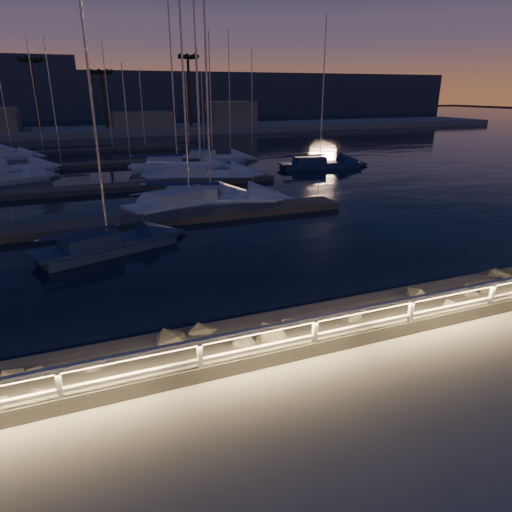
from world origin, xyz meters
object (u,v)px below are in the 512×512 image
Objects in this scene: sailboat_d at (207,198)px; sailboat_g at (175,166)px; sailboat_k at (210,157)px; sailboat_l at (198,174)px; sailboat_b at (105,244)px; guard_rail at (276,334)px; sailboat_c at (186,201)px; sailboat_h at (317,163)px.

sailboat_g is (0.95, 13.89, 0.01)m from sailboat_d.
sailboat_k is 0.80× the size of sailboat_l.
guard_rail is at bearing -94.66° from sailboat_b.
sailboat_b reaches higher than guard_rail.
sailboat_b is at bearing -147.76° from sailboat_c.
sailboat_d is (6.90, 7.21, 0.05)m from sailboat_b.
sailboat_l reaches higher than guard_rail.
sailboat_d is at bearing 26.65° from sailboat_b.
sailboat_d reaches higher than sailboat_c.
sailboat_b is 0.88× the size of sailboat_k.
sailboat_d is at bearing -79.61° from sailboat_g.
sailboat_b is at bearing 104.95° from guard_rail.
sailboat_c is at bearing -85.20° from sailboat_g.
sailboat_l is at bearing -95.12° from sailboat_k.
sailboat_d reaches higher than guard_rail.
guard_rail is 2.80× the size of sailboat_l.
sailboat_c reaches higher than sailboat_k.
guard_rail is at bearing -87.01° from sailboat_k.
sailboat_d reaches higher than sailboat_h.
sailboat_k is at bearing 59.07° from sailboat_g.
sailboat_h is 11.56m from sailboat_k.
sailboat_l is at bearing -163.67° from sailboat_h.
sailboat_l is (5.44, 27.91, -0.93)m from guard_rail.
sailboat_d is at bearing -80.92° from sailboat_l.
sailboat_c is at bearing -88.87° from sailboat_l.
guard_rail is at bearing -82.60° from sailboat_d.
sailboat_h is at bearing 16.11° from sailboat_c.
sailboat_h is (17.68, 29.66, -0.97)m from guard_rail.
sailboat_c is 14.46m from sailboat_g.
guard_rail is 33.38m from sailboat_g.
sailboat_g is (4.66, 33.04, -0.93)m from guard_rail.
sailboat_g reaches higher than guard_rail.
sailboat_b is 0.79× the size of sailboat_c.
sailboat_g is 5.18m from sailboat_l.
sailboat_g is at bearing 49.98° from sailboat_b.
guard_rail is 18.94m from sailboat_c.
guard_rail is 2.89× the size of sailboat_d.
sailboat_g reaches higher than sailboat_b.
guard_rail is at bearing -83.72° from sailboat_g.
sailboat_g is at bearing 173.65° from sailboat_h.
sailboat_c reaches higher than sailboat_h.
sailboat_d is 0.97× the size of sailboat_l.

